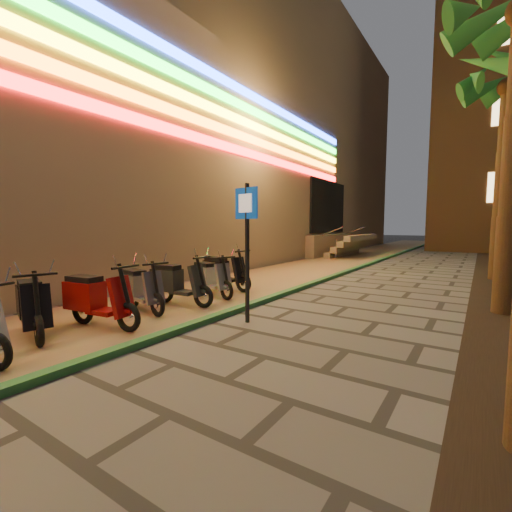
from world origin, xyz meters
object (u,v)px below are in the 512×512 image
Objects in this scene: pedestrian_sign at (247,233)px; scooter_9 at (175,282)px; scooter_7 at (95,299)px; scooter_8 at (139,288)px; scooter_6 at (32,305)px; scooter_10 at (210,277)px; scooter_11 at (222,271)px.

scooter_9 is at bearing -175.52° from pedestrian_sign.
scooter_7 is 1.19m from scooter_8.
pedestrian_sign is 1.61× the size of scooter_6.
scooter_10 is (0.23, 1.92, -0.01)m from scooter_8.
scooter_9 is 1.00× the size of scooter_11.
scooter_7 is 1.95m from scooter_9.
scooter_6 is at bearing -123.05° from pedestrian_sign.
scooter_9 is (0.34, 2.75, 0.01)m from scooter_6.
scooter_11 is at bearing 106.86° from scooter_6.
scooter_9 is 1.08× the size of scooter_10.
scooter_7 is (-2.05, -1.66, -1.12)m from pedestrian_sign.
pedestrian_sign reaches higher than scooter_10.
scooter_6 is at bearing -126.63° from scooter_7.
scooter_8 is at bearing 104.08° from scooter_6.
scooter_7 is at bearing -92.61° from scooter_9.
scooter_6 is at bearing -86.05° from scooter_11.
scooter_9 is 1.98m from scooter_11.
scooter_11 is at bearing 86.62° from scooter_7.
scooter_7 is 1.00× the size of scooter_9.
scooter_10 is 0.88m from scooter_11.
scooter_7 reaches higher than scooter_11.
scooter_7 reaches higher than scooter_9.
scooter_6 is 2.77m from scooter_9.
scooter_10 is at bearing 102.52° from scooter_6.
scooter_6 is 0.96× the size of scooter_7.
scooter_10 is at bearing 83.49° from scooter_9.
pedestrian_sign is at bearing 62.72° from scooter_6.
scooter_6 is 0.96× the size of scooter_11.
scooter_7 reaches higher than scooter_10.
scooter_7 is (0.43, 0.80, 0.01)m from scooter_6.
scooter_11 is at bearing 124.34° from scooter_10.
scooter_11 is (-0.28, 0.83, 0.03)m from scooter_10.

